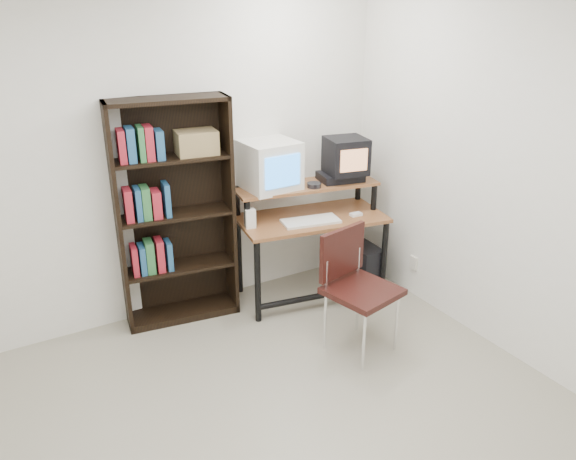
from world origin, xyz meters
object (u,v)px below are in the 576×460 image
computer_desk (310,221)px  pc_tower (360,265)px  crt_monitor (269,165)px  bookshelf (174,211)px  crt_tv (346,156)px  school_chair (355,278)px

computer_desk → pc_tower: bearing=-6.3°
crt_monitor → bookshelf: size_ratio=0.25×
crt_monitor → pc_tower: 1.26m
crt_monitor → pc_tower: bearing=-25.1°
computer_desk → crt_tv: crt_tv is taller
crt_tv → school_chair: size_ratio=0.41×
school_chair → crt_monitor: bearing=84.5°
pc_tower → bookshelf: bearing=169.7°
computer_desk → bookshelf: (-1.11, 0.24, 0.22)m
crt_monitor → bookshelf: 0.86m
crt_monitor → school_chair: size_ratio=0.49×
bookshelf → school_chair: bearing=-41.0°
computer_desk → bookshelf: bookshelf is taller
computer_desk → crt_monitor: size_ratio=2.92×
crt_tv → pc_tower: 1.01m
bookshelf → computer_desk: bearing=-4.1°
computer_desk → pc_tower: size_ratio=2.90×
crt_tv → pc_tower: (0.10, -0.15, -0.99)m
computer_desk → school_chair: size_ratio=1.43×
crt_tv → school_chair: bearing=-109.4°
crt_monitor → bookshelf: bearing=174.9°
pc_tower → bookshelf: 1.75m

